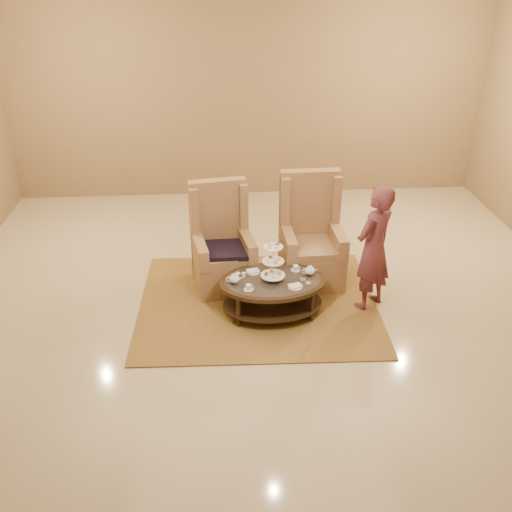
{
  "coord_description": "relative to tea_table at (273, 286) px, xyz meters",
  "views": [
    {
      "loc": [
        -0.54,
        -5.63,
        3.79
      ],
      "look_at": [
        -0.13,
        0.2,
        0.7
      ],
      "focal_mm": 40.0,
      "sensor_mm": 36.0,
      "label": 1
    }
  ],
  "objects": [
    {
      "name": "ceiling",
      "position": [
        -0.06,
        -0.05,
        -0.38
      ],
      "size": [
        8.0,
        8.0,
        0.02
      ],
      "primitive_type": "cube",
      "color": "white",
      "rests_on": "ground"
    },
    {
      "name": "armchair_right",
      "position": [
        0.57,
        0.84,
        0.1
      ],
      "size": [
        0.78,
        0.81,
        1.41
      ],
      "rotation": [
        0.0,
        0.0,
        0.03
      ],
      "color": "#9A6F48",
      "rests_on": "ground"
    },
    {
      "name": "armchair_left",
      "position": [
        -0.57,
        0.77,
        0.08
      ],
      "size": [
        0.84,
        0.86,
        1.34
      ],
      "rotation": [
        0.0,
        0.0,
        0.17
      ],
      "color": "#9A6F48",
      "rests_on": "ground"
    },
    {
      "name": "tea_table",
      "position": [
        0.0,
        0.0,
        0.0
      ],
      "size": [
        1.29,
        0.94,
        1.04
      ],
      "rotation": [
        0.0,
        0.0,
        0.07
      ],
      "color": "black",
      "rests_on": "ground"
    },
    {
      "name": "rug",
      "position": [
        -0.15,
        0.24,
        -0.37
      ],
      "size": [
        2.94,
        2.47,
        0.02
      ],
      "rotation": [
        0.0,
        0.0,
        -0.03
      ],
      "color": "olive",
      "rests_on": "ground"
    },
    {
      "name": "ground",
      "position": [
        -0.06,
        -0.05,
        -0.38
      ],
      "size": [
        8.0,
        8.0,
        0.0
      ],
      "primitive_type": "plane",
      "color": "#BFAD8E",
      "rests_on": "ground"
    },
    {
      "name": "person",
      "position": [
        1.18,
        0.1,
        0.4
      ],
      "size": [
        0.67,
        0.65,
        1.55
      ],
      "rotation": [
        0.0,
        0.0,
        3.83
      ],
      "color": "#602934",
      "rests_on": "ground"
    },
    {
      "name": "wall_back",
      "position": [
        -0.06,
        3.95,
        1.37
      ],
      "size": [
        8.0,
        0.04,
        3.5
      ],
      "primitive_type": "cube",
      "color": "olive",
      "rests_on": "ground"
    }
  ]
}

